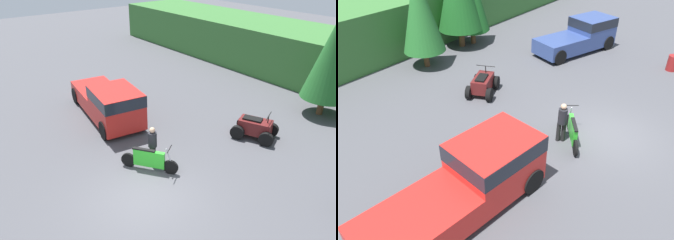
{
  "view_description": "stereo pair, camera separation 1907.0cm",
  "coord_description": "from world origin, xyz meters",
  "views": [
    {
      "loc": [
        7.72,
        -4.9,
        7.84
      ],
      "look_at": [
        -2.81,
        3.22,
        0.95
      ],
      "focal_mm": 35.0,
      "sensor_mm": 36.0,
      "label": 1
    },
    {
      "loc": [
        -11.27,
        -3.19,
        8.0
      ],
      "look_at": [
        -2.81,
        3.22,
        0.95
      ],
      "focal_mm": 35.0,
      "sensor_mm": 36.0,
      "label": 2
    }
  ],
  "objects": [
    {
      "name": "tree_left",
      "position": [
        0.14,
        11.25,
        3.16
      ],
      "size": [
        2.37,
        2.37,
        5.38
      ],
      "color": "brown",
      "rests_on": "ground_plane"
    },
    {
      "name": "pickup_truck_red",
      "position": [
        -6.12,
        2.0,
        1.05
      ],
      "size": [
        6.14,
        2.89,
        1.99
      ],
      "rotation": [
        0.0,
        0.0,
        -0.14
      ],
      "color": "red",
      "rests_on": "ground_plane"
    },
    {
      "name": "hillside_backdrop",
      "position": [
        0.0,
        16.0,
        1.56
      ],
      "size": [
        44.0,
        6.0,
        3.13
      ],
      "color": "#387033",
      "rests_on": "ground_plane"
    },
    {
      "name": "ground_plane",
      "position": [
        0.0,
        0.0,
        0.0
      ],
      "size": [
        80.0,
        80.0,
        0.0
      ],
      "primitive_type": "plane",
      "color": "#4C4C51"
    },
    {
      "name": "rider_person",
      "position": [
        -1.53,
        1.45,
        0.92
      ],
      "size": [
        0.48,
        0.48,
        1.7
      ],
      "rotation": [
        0.0,
        0.0,
        0.57
      ],
      "color": "black",
      "rests_on": "ground_plane"
    },
    {
      "name": "tree_mid_right",
      "position": [
        4.58,
        11.63,
        2.84
      ],
      "size": [
        2.12,
        2.12,
        4.83
      ],
      "color": "brown",
      "rests_on": "ground_plane"
    },
    {
      "name": "dirt_bike",
      "position": [
        -1.26,
        1.08,
        0.48
      ],
      "size": [
        1.99,
        1.48,
        1.16
      ],
      "rotation": [
        0.0,
        0.0,
        0.62
      ],
      "color": "black",
      "rests_on": "ground_plane"
    },
    {
      "name": "steel_barrel",
      "position": [
        8.15,
        -0.33,
        0.44
      ],
      "size": [
        0.58,
        0.58,
        0.88
      ],
      "color": "maroon",
      "rests_on": "ground_plane"
    },
    {
      "name": "quad_atv",
      "position": [
        -0.4,
        6.48,
        0.5
      ],
      "size": [
        2.32,
        1.94,
        1.26
      ],
      "rotation": [
        0.0,
        0.0,
        0.41
      ],
      "color": "black",
      "rests_on": "ground_plane"
    },
    {
      "name": "pickup_truck_second",
      "position": [
        7.85,
        5.23,
        1.05
      ],
      "size": [
        5.73,
        3.62,
        1.99
      ],
      "rotation": [
        0.0,
        0.0,
        -0.32
      ],
      "color": "#334784",
      "rests_on": "ground_plane"
    }
  ]
}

